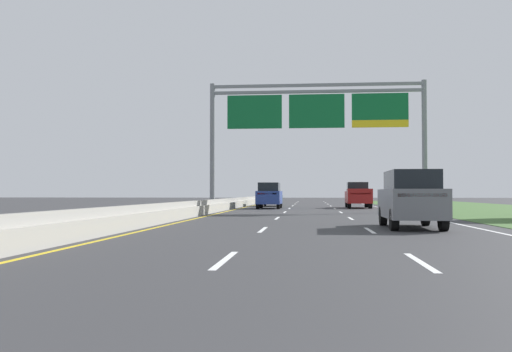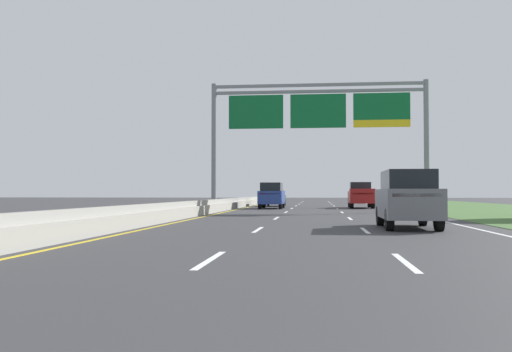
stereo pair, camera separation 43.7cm
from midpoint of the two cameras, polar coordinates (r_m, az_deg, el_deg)
name	(u,v)px [view 1 (the left image)]	position (r m, az deg, el deg)	size (l,w,h in m)	color
ground_plane	(313,214)	(35.42, 5.38, -3.78)	(220.00, 220.00, 0.00)	#333335
lane_striping	(313,214)	(34.96, 5.38, -3.80)	(11.96, 106.00, 0.01)	white
median_barrier_concrete	(208,208)	(36.02, -5.20, -3.18)	(0.60, 110.00, 0.85)	#99968E
overhead_sign_gantry	(317,118)	(39.93, 5.78, 5.77)	(15.06, 0.42, 9.04)	gray
pickup_truck_red	(358,195)	(49.08, 9.94, -1.92)	(2.09, 5.43, 2.20)	maroon
car_blue_left_lane_suv	(269,195)	(46.76, 1.09, -1.93)	(1.91, 4.70, 2.11)	navy
car_grey_right_lane_suv	(411,198)	(21.62, 14.70, -2.16)	(1.95, 4.72, 2.11)	slate
car_darkgreen_left_lane_sedan	(272,198)	(54.74, 1.35, -2.18)	(1.93, 4.45, 1.57)	#193D23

